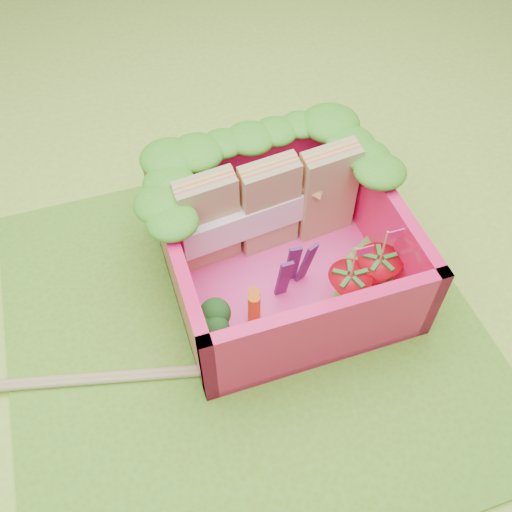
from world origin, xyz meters
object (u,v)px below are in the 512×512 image
object	(u,v)px
sandwich_stack	(270,206)
broccoli	(215,322)
bento_box	(283,246)
strawberry_left	(348,288)
strawberry_right	(377,273)
chopsticks	(43,382)

from	to	relation	value
sandwich_stack	broccoli	size ratio (longest dim) A/B	3.55
broccoli	bento_box	bearing A→B (deg)	33.98
sandwich_stack	strawberry_left	distance (m)	0.66
strawberry_right	chopsticks	distance (m)	1.93
bento_box	strawberry_right	size ratio (longest dim) A/B	2.63
bento_box	sandwich_stack	world-z (taller)	sandwich_stack
bento_box	strawberry_right	world-z (taller)	bento_box
sandwich_stack	chopsticks	world-z (taller)	sandwich_stack
sandwich_stack	strawberry_left	size ratio (longest dim) A/B	2.33
sandwich_stack	strawberry_right	bearing A→B (deg)	-49.14
broccoli	chopsticks	bearing A→B (deg)	176.30
sandwich_stack	broccoli	world-z (taller)	sandwich_stack
bento_box	strawberry_right	bearing A→B (deg)	-31.25
sandwich_stack	chopsticks	bearing A→B (deg)	-159.90
strawberry_right	bento_box	bearing A→B (deg)	148.75
broccoli	chopsticks	distance (m)	0.97
bento_box	chopsticks	world-z (taller)	bento_box
chopsticks	bento_box	bearing A→B (deg)	10.95
bento_box	broccoli	world-z (taller)	bento_box
strawberry_left	strawberry_right	size ratio (longest dim) A/B	0.98
bento_box	strawberry_left	distance (m)	0.44
strawberry_left	chopsticks	distance (m)	1.73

